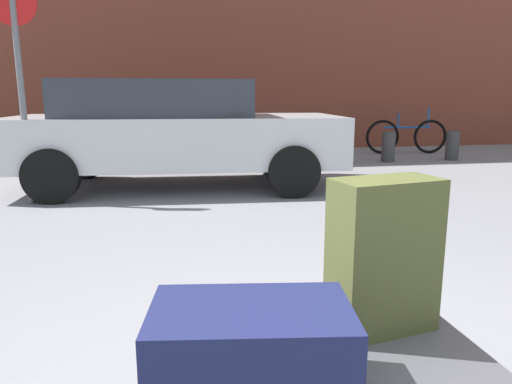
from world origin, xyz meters
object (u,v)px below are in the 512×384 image
Objects in this scene: luggage_cart at (321,380)px; bollard_kerb_far at (452,146)px; bicycle_leaning at (407,136)px; bollard_kerb_near at (324,148)px; bollard_kerb_mid at (388,147)px; no_parking_sign at (19,68)px; parked_car at (173,131)px; suitcase_olive_center at (384,255)px; suitcase_navy_front_left at (251,350)px.

bollard_kerb_far is at bearing 54.33° from luggage_cart.
bicycle_leaning is 3.15× the size of bollard_kerb_near.
bicycle_leaning is 3.15× the size of bollard_kerb_mid.
bollard_kerb_mid is (1.25, 0.00, 0.00)m from bollard_kerb_near.
bollard_kerb_far is (2.58, 0.00, 0.00)m from bollard_kerb_near.
bicycle_leaning is 0.71× the size of no_parking_sign.
bollard_kerb_near is (2.74, 1.77, -0.48)m from parked_car.
luggage_cart is 9.18m from bicycle_leaning.
suitcase_olive_center is 8.87m from bicycle_leaning.
bollard_kerb_near is at bearing 62.44° from suitcase_olive_center.
suitcase_navy_front_left is 0.34× the size of bicycle_leaning.
bollard_kerb_mid is at bearing 0.00° from bollard_kerb_near.
suitcase_navy_front_left is 7.98m from bollard_kerb_mid.
no_parking_sign is at bearing -160.45° from bollard_kerb_far.
bicycle_leaning is 3.15× the size of bollard_kerb_far.
bollard_kerb_near is at bearing -153.28° from bicycle_leaning.
suitcase_navy_front_left is 1.02× the size of suitcase_olive_center.
bollard_kerb_mid is (3.30, 6.67, -0.36)m from suitcase_olive_center.
bollard_kerb_far is 0.23× the size of no_parking_sign.
no_parking_sign reaches higher than bicycle_leaning.
luggage_cart is at bearing -125.67° from bollard_kerb_far.
bollard_kerb_mid is at bearing 69.45° from suitcase_navy_front_left.
parked_car is 7.93× the size of bollard_kerb_far.
suitcase_olive_center is at bearing -81.91° from parked_car.
bollard_kerb_near and bollard_kerb_mid have the same top height.
bicycle_leaning is 2.47m from bollard_kerb_near.
luggage_cart is 2.12× the size of bollard_kerb_near.
luggage_cart is 8.44m from bollard_kerb_far.
suitcase_olive_center is 4.89m from no_parking_sign.
no_parking_sign is at bearing 120.11° from suitcase_navy_front_left.
suitcase_navy_front_left is 1.08× the size of bollard_kerb_far.
parked_car is 1.96m from no_parking_sign.
bicycle_leaning is 1.47m from bollard_kerb_mid.
parked_car reaches higher than bicycle_leaning.
luggage_cart is 2.12× the size of bollard_kerb_far.
no_parking_sign reaches higher than bollard_kerb_near.
bicycle_leaning reaches higher than bollard_kerb_far.
parked_car is at bearing 23.08° from no_parking_sign.
bollard_kerb_mid is at bearing 53.17° from suitcase_olive_center.
parked_car is 5.62m from bollard_kerb_far.
bicycle_leaning is (4.82, 8.09, -0.11)m from suitcase_navy_front_left.
bollard_kerb_near is 5.20m from no_parking_sign.
bicycle_leaning is 7.61m from no_parking_sign.
luggage_cart is 7.25m from bollard_kerb_near.
no_parking_sign is at bearing -156.92° from parked_car.
bollard_kerb_mid is (3.86, 6.98, -0.20)m from suitcase_navy_front_left.
bicycle_leaning reaches higher than bollard_kerb_near.
no_parking_sign reaches higher than bollard_kerb_mid.
no_parking_sign reaches higher than parked_car.
parked_car is at bearing -156.09° from bollard_kerb_mid.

